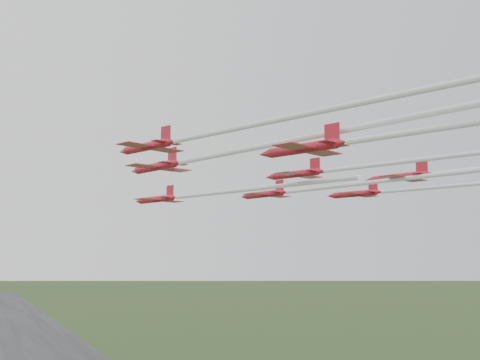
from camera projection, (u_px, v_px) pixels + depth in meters
name	position (u px, v px, depth m)	size (l,w,h in m)	color
runway	(43.00, 347.00, 256.42)	(38.00, 900.00, 0.04)	#2D2D2F
jet_lead	(194.00, 195.00, 98.74)	(19.90, 45.26, 2.73)	red
jet_row2_left	(236.00, 151.00, 73.27)	(23.53, 64.18, 2.86)	red
jet_row2_right	(320.00, 188.00, 90.03)	(18.04, 50.16, 2.58)	red
jet_row3_left	(257.00, 124.00, 56.30)	(24.86, 57.02, 2.35)	red
jet_row3_mid	(389.00, 163.00, 72.52)	(23.53, 51.32, 2.36)	red
jet_row3_right	(436.00, 187.00, 89.26)	(23.16, 52.23, 2.46)	red
jet_row4_left	(374.00, 138.00, 57.47)	(19.11, 40.11, 2.67)	red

